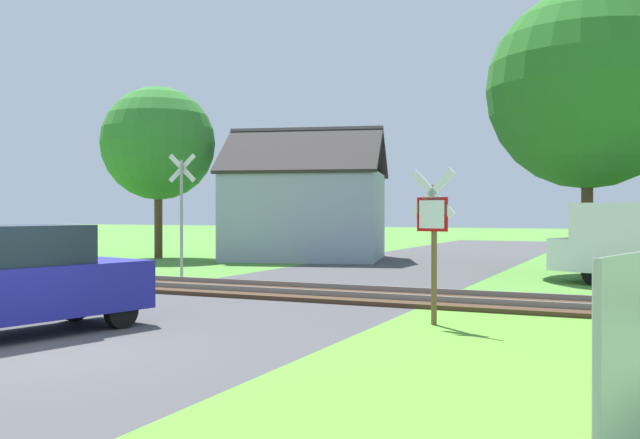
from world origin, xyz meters
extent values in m
plane|color=#4C8433|center=(0.00, 0.00, 0.00)|extent=(160.00, 160.00, 0.00)
cube|color=#424244|center=(0.00, 2.00, 0.00)|extent=(7.40, 80.00, 0.01)
cube|color=#422D1E|center=(0.00, 7.90, 0.05)|extent=(60.00, 2.60, 0.10)
cube|color=slate|center=(0.00, 8.61, 0.16)|extent=(60.00, 0.08, 0.12)
cube|color=slate|center=(0.00, 7.18, 0.16)|extent=(60.00, 0.08, 0.12)
cylinder|color=brown|center=(4.58, 4.75, 1.24)|extent=(0.10, 0.10, 2.47)
cube|color=red|center=(4.56, 4.69, 1.95)|extent=(0.59, 0.18, 0.60)
cube|color=white|center=(4.56, 4.67, 1.95)|extent=(0.48, 0.13, 0.49)
cube|color=white|center=(4.56, 4.69, 2.32)|extent=(0.86, 0.24, 0.88)
cube|color=white|center=(4.56, 4.69, 2.32)|extent=(0.86, 0.24, 0.88)
cylinder|color=#9E9EA5|center=(-4.83, 10.47, 1.79)|extent=(0.09, 0.09, 3.57)
cube|color=white|center=(-4.85, 10.53, 3.32)|extent=(0.86, 0.22, 0.88)
cube|color=white|center=(-4.85, 10.53, 3.32)|extent=(0.86, 0.22, 0.88)
cube|color=#99A3B7|center=(-4.95, 19.50, 1.81)|extent=(7.27, 6.54, 3.62)
cube|color=#332D2D|center=(-4.63, 18.25, 4.50)|extent=(7.02, 4.45, 2.07)
cube|color=#332D2D|center=(-5.27, 20.75, 4.50)|extent=(7.02, 4.45, 2.07)
cube|color=brown|center=(-3.30, 19.92, 4.58)|extent=(0.61, 0.61, 1.10)
cylinder|color=#513823|center=(-10.96, 17.43, 1.55)|extent=(0.34, 0.34, 3.11)
sphere|color=#337A2D|center=(-10.96, 17.43, 4.92)|extent=(4.83, 4.83, 4.83)
cylinder|color=#513823|center=(6.35, 16.33, 1.75)|extent=(0.36, 0.36, 3.50)
sphere|color=#286B23|center=(6.35, 16.33, 5.84)|extent=(6.25, 6.25, 6.25)
cube|color=white|center=(6.15, 14.17, 0.79)|extent=(1.38, 1.93, 0.90)
cube|color=#19232D|center=(6.49, 14.02, 1.62)|extent=(0.70, 1.49, 0.85)
cylinder|color=black|center=(7.40, 14.46, 0.34)|extent=(0.69, 0.44, 0.68)
cylinder|color=black|center=(6.76, 13.04, 0.34)|extent=(0.69, 0.44, 0.68)
cube|color=navy|center=(-1.20, 1.02, 0.72)|extent=(2.52, 4.27, 0.84)
cube|color=#19232D|center=(-1.24, 0.83, 1.46)|extent=(1.87, 2.46, 0.64)
cylinder|color=black|center=(-0.20, 2.18, 0.30)|extent=(0.31, 0.63, 0.60)
cylinder|color=black|center=(-1.56, 2.51, 0.30)|extent=(0.31, 0.63, 0.60)
cylinder|color=#9E9EA5|center=(7.65, -2.60, 0.85)|extent=(0.06, 0.06, 1.70)
camera|label=1|loc=(7.91, -7.49, 2.00)|focal=40.00mm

